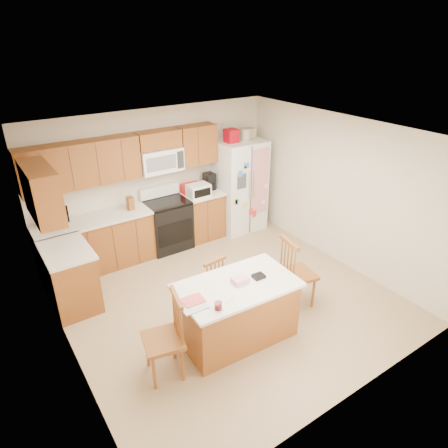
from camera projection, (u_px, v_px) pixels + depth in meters
ground at (227, 298)px, 6.08m from camera, size 4.50×4.50×0.00m
room_shell at (227, 212)px, 5.44m from camera, size 4.60×4.60×2.52m
cabinetry at (116, 217)px, 6.51m from camera, size 3.36×1.56×2.15m
stove at (167, 224)px, 7.31m from camera, size 0.76×0.65×1.13m
refrigerator at (239, 185)px, 7.85m from camera, size 0.90×0.79×2.04m
island at (237, 310)px, 5.15m from camera, size 1.61×0.96×0.92m
windsor_chair_left at (165, 339)px, 4.55m from camera, size 0.53×0.55×1.07m
windsor_chair_back at (210, 284)px, 5.68m from camera, size 0.42×0.40×0.89m
windsor_chair_right at (296, 274)px, 5.74m from camera, size 0.53×0.54×1.09m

